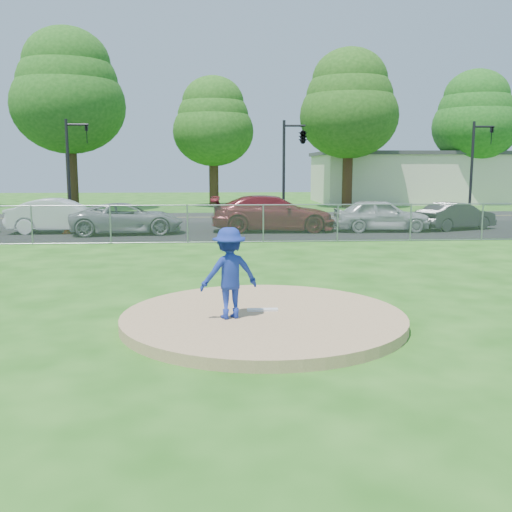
{
  "coord_description": "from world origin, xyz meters",
  "views": [
    {
      "loc": [
        -0.89,
        -10.53,
        2.94
      ],
      "look_at": [
        0.0,
        2.0,
        1.0
      ],
      "focal_mm": 40.0,
      "sensor_mm": 36.0,
      "label": 1
    }
  ],
  "objects_px": {
    "tree_center": "(213,121)",
    "traffic_signal_left": "(72,160)",
    "parked_car_gray": "(127,218)",
    "parked_car_darkred": "(273,213)",
    "commercial_building": "(411,177)",
    "tree_far_right": "(475,116)",
    "tree_left": "(68,91)",
    "tree_right": "(349,103)",
    "traffic_signal_right": "(476,161)",
    "pitcher": "(229,273)",
    "traffic_signal_center": "(301,138)",
    "traffic_cone": "(67,227)",
    "parked_car_pearl": "(381,215)",
    "parked_car_white": "(61,216)",
    "parked_car_charcoal": "(456,216)"
  },
  "relations": [
    {
      "from": "commercial_building",
      "to": "tree_center",
      "type": "height_order",
      "value": "tree_center"
    },
    {
      "from": "tree_far_right",
      "to": "traffic_cone",
      "type": "xyz_separation_m",
      "value": [
        -27.64,
        -19.27,
        -6.75
      ]
    },
    {
      "from": "traffic_cone",
      "to": "parked_car_pearl",
      "type": "bearing_deg",
      "value": -0.45
    },
    {
      "from": "commercial_building",
      "to": "parked_car_gray",
      "type": "xyz_separation_m",
      "value": [
        -20.87,
        -22.63,
        -1.46
      ]
    },
    {
      "from": "commercial_building",
      "to": "traffic_signal_right",
      "type": "bearing_deg",
      "value": -96.29
    },
    {
      "from": "traffic_signal_left",
      "to": "parked_car_white",
      "type": "xyz_separation_m",
      "value": [
        0.84,
        -5.96,
        -2.57
      ]
    },
    {
      "from": "tree_center",
      "to": "pitcher",
      "type": "distance_m",
      "value": 34.69
    },
    {
      "from": "traffic_signal_center",
      "to": "traffic_signal_left",
      "type": "bearing_deg",
      "value": 180.0
    },
    {
      "from": "tree_far_right",
      "to": "traffic_signal_right",
      "type": "distance_m",
      "value": 14.69
    },
    {
      "from": "traffic_signal_center",
      "to": "parked_car_gray",
      "type": "xyz_separation_m",
      "value": [
        -8.84,
        -6.63,
        -3.91
      ]
    },
    {
      "from": "commercial_building",
      "to": "pitcher",
      "type": "xyz_separation_m",
      "value": [
        -16.65,
        -38.26,
        -1.12
      ]
    },
    {
      "from": "pitcher",
      "to": "tree_right",
      "type": "bearing_deg",
      "value": -123.95
    },
    {
      "from": "tree_far_right",
      "to": "parked_car_charcoal",
      "type": "height_order",
      "value": "tree_far_right"
    },
    {
      "from": "tree_center",
      "to": "parked_car_white",
      "type": "bearing_deg",
      "value": -111.1
    },
    {
      "from": "tree_far_right",
      "to": "parked_car_pearl",
      "type": "relative_size",
      "value": 2.42
    },
    {
      "from": "pitcher",
      "to": "traffic_cone",
      "type": "distance_m",
      "value": 17.46
    },
    {
      "from": "tree_left",
      "to": "tree_right",
      "type": "bearing_deg",
      "value": 2.86
    },
    {
      "from": "commercial_building",
      "to": "tree_right",
      "type": "xyz_separation_m",
      "value": [
        -7.0,
        -6.0,
        5.49
      ]
    },
    {
      "from": "parked_car_pearl",
      "to": "traffic_signal_right",
      "type": "bearing_deg",
      "value": -47.07
    },
    {
      "from": "traffic_signal_right",
      "to": "pitcher",
      "type": "relative_size",
      "value": 3.33
    },
    {
      "from": "traffic_signal_left",
      "to": "parked_car_white",
      "type": "relative_size",
      "value": 1.19
    },
    {
      "from": "traffic_signal_right",
      "to": "traffic_signal_center",
      "type": "bearing_deg",
      "value": -180.0
    },
    {
      "from": "tree_center",
      "to": "traffic_signal_right",
      "type": "relative_size",
      "value": 1.76
    },
    {
      "from": "parked_car_gray",
      "to": "parked_car_darkred",
      "type": "height_order",
      "value": "parked_car_darkred"
    },
    {
      "from": "traffic_signal_left",
      "to": "traffic_cone",
      "type": "distance_m",
      "value": 7.07
    },
    {
      "from": "tree_right",
      "to": "tree_far_right",
      "type": "distance_m",
      "value": 11.42
    },
    {
      "from": "tree_left",
      "to": "parked_car_gray",
      "type": "height_order",
      "value": "tree_left"
    },
    {
      "from": "traffic_cone",
      "to": "parked_car_gray",
      "type": "relative_size",
      "value": 0.12
    },
    {
      "from": "commercial_building",
      "to": "tree_center",
      "type": "relative_size",
      "value": 1.67
    },
    {
      "from": "commercial_building",
      "to": "traffic_signal_right",
      "type": "relative_size",
      "value": 2.93
    },
    {
      "from": "traffic_signal_center",
      "to": "parked_car_pearl",
      "type": "bearing_deg",
      "value": -65.86
    },
    {
      "from": "parked_car_white",
      "to": "traffic_cone",
      "type": "bearing_deg",
      "value": -138.91
    },
    {
      "from": "commercial_building",
      "to": "parked_car_darkred",
      "type": "height_order",
      "value": "commercial_building"
    },
    {
      "from": "tree_right",
      "to": "traffic_signal_right",
      "type": "bearing_deg",
      "value": -62.36
    },
    {
      "from": "parked_car_white",
      "to": "parked_car_darkred",
      "type": "xyz_separation_m",
      "value": [
        9.7,
        -0.09,
        0.06
      ]
    },
    {
      "from": "parked_car_white",
      "to": "tree_left",
      "type": "bearing_deg",
      "value": 10.25
    },
    {
      "from": "parked_car_white",
      "to": "parked_car_gray",
      "type": "relative_size",
      "value": 0.95
    },
    {
      "from": "traffic_cone",
      "to": "pitcher",
      "type": "bearing_deg",
      "value": -66.4
    },
    {
      "from": "parked_car_darkred",
      "to": "tree_right",
      "type": "bearing_deg",
      "value": -22.82
    },
    {
      "from": "traffic_signal_right",
      "to": "parked_car_darkred",
      "type": "height_order",
      "value": "traffic_signal_right"
    },
    {
      "from": "commercial_building",
      "to": "traffic_signal_left",
      "type": "xyz_separation_m",
      "value": [
        -24.76,
        -16.0,
        1.2
      ]
    },
    {
      "from": "tree_left",
      "to": "tree_right",
      "type": "relative_size",
      "value": 1.08
    },
    {
      "from": "tree_right",
      "to": "tree_center",
      "type": "bearing_deg",
      "value": 168.69
    },
    {
      "from": "tree_far_right",
      "to": "traffic_signal_right",
      "type": "bearing_deg",
      "value": -113.91
    },
    {
      "from": "tree_right",
      "to": "traffic_signal_left",
      "type": "relative_size",
      "value": 2.08
    },
    {
      "from": "tree_center",
      "to": "traffic_signal_left",
      "type": "xyz_separation_m",
      "value": [
        -7.76,
        -12.0,
        -3.11
      ]
    },
    {
      "from": "parked_car_gray",
      "to": "parked_car_darkred",
      "type": "distance_m",
      "value": 6.67
    },
    {
      "from": "tree_far_right",
      "to": "parked_car_white",
      "type": "bearing_deg",
      "value": -145.83
    },
    {
      "from": "tree_center",
      "to": "tree_far_right",
      "type": "relative_size",
      "value": 0.92
    },
    {
      "from": "tree_far_right",
      "to": "parked_car_darkred",
      "type": "xyz_separation_m",
      "value": [
        -18.23,
        -19.04,
        -6.22
      ]
    }
  ]
}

